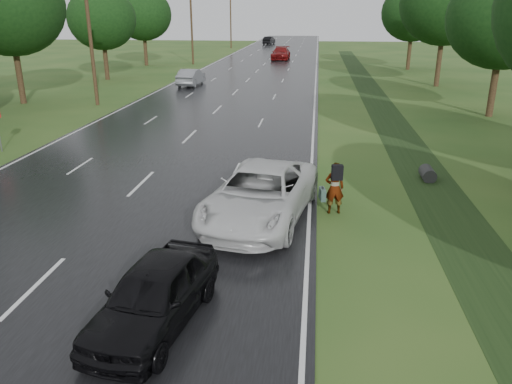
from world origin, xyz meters
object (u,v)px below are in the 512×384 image
object	(u,v)px
dark_sedan	(154,295)
silver_sedan	(191,77)
white_pickup	(260,194)
pedestrian	(334,187)

from	to	relation	value
dark_sedan	silver_sedan	world-z (taller)	silver_sedan
white_pickup	silver_sedan	xyz separation A→B (m)	(-9.83, 30.56, -0.12)
silver_sedan	white_pickup	bearing A→B (deg)	110.08
white_pickup	dark_sedan	xyz separation A→B (m)	(-1.64, -6.15, -0.14)
dark_sedan	silver_sedan	bearing A→B (deg)	111.95
pedestrian	silver_sedan	size ratio (longest dim) A/B	0.39
dark_sedan	silver_sedan	xyz separation A→B (m)	(-8.19, 36.71, 0.03)
white_pickup	silver_sedan	size ratio (longest dim) A/B	1.37
white_pickup	pedestrian	bearing A→B (deg)	29.97
dark_sedan	pedestrian	bearing A→B (deg)	69.49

